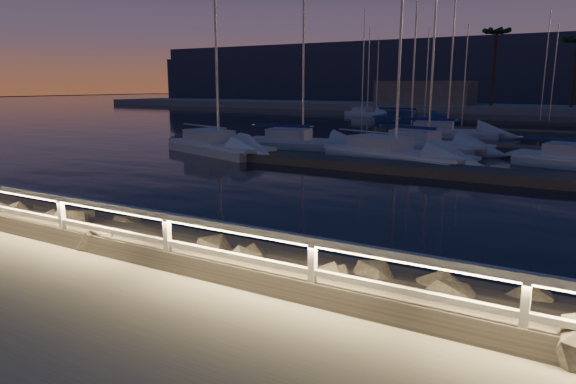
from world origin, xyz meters
name	(u,v)px	position (x,y,z in m)	size (l,w,h in m)	color
ground	(259,289)	(0.00, 0.00, 0.00)	(400.00, 400.00, 0.00)	#A09C91
harbor_water	(511,149)	(0.00, 31.22, -0.97)	(400.00, 440.00, 0.60)	black
guard_rail	(255,244)	(-0.07, 0.00, 0.77)	(44.11, 0.12, 1.06)	white
floating_docks	(514,139)	(0.00, 32.50, -0.40)	(22.00, 36.00, 0.40)	#615750
far_shore	(553,107)	(-0.12, 74.05, 0.29)	(160.00, 14.00, 5.20)	#A09C91
palm_left	(496,35)	(-8.00, 72.00, 10.14)	(3.00, 3.00, 11.20)	#503B25
distant_hills	(475,79)	(-22.13, 133.69, 4.74)	(230.00, 37.50, 18.00)	#323A4E
sailboat_a	(217,145)	(-14.19, 16.96, -0.13)	(8.26, 4.66, 13.66)	silver
sailboat_b	(392,153)	(-4.27, 18.97, -0.14)	(8.56, 4.83, 14.09)	silver
sailboat_e	(300,141)	(-11.19, 21.54, -0.16)	(7.47, 3.33, 12.38)	silver
sailboat_f	(425,143)	(-4.11, 24.60, -0.17)	(7.82, 4.06, 12.85)	silver
sailboat_g	(444,131)	(-5.15, 33.58, -0.18)	(8.21, 3.44, 13.52)	silver
sailboat_m	(366,113)	(-20.17, 55.05, -0.19)	(6.63, 3.67, 10.96)	silver
sailboat_n	(409,118)	(-12.42, 48.02, -0.15)	(8.03, 2.76, 13.49)	navy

